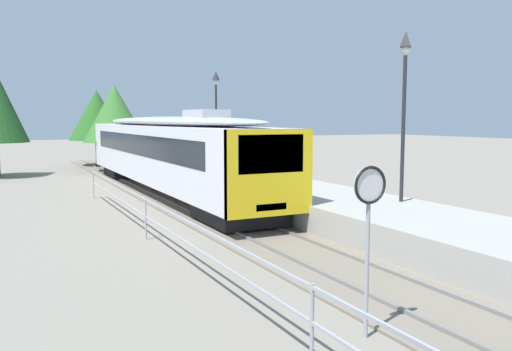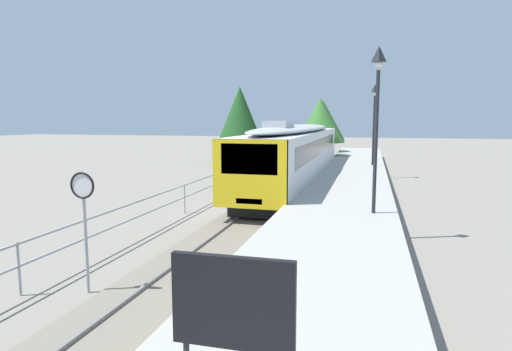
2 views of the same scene
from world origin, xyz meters
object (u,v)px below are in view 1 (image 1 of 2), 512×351
at_px(platform_lamp_mid_platform, 405,84).
at_px(platform_lamp_far_end, 216,100).
at_px(speed_limit_sign, 369,209).
at_px(commuter_train, 166,149).

bearing_deg(platform_lamp_mid_platform, platform_lamp_far_end, 90.00).
distance_m(platform_lamp_mid_platform, speed_limit_sign, 9.26).
height_order(platform_lamp_mid_platform, platform_lamp_far_end, same).
relative_size(commuter_train, platform_lamp_far_end, 3.91).
height_order(commuter_train, speed_limit_sign, commuter_train).
bearing_deg(commuter_train, speed_limit_sign, -96.38).
bearing_deg(speed_limit_sign, platform_lamp_far_end, 73.85).
relative_size(platform_lamp_far_end, speed_limit_sign, 1.91).
xyz_separation_m(platform_lamp_far_end, speed_limit_sign, (-6.33, -21.87, -2.50)).
bearing_deg(platform_lamp_mid_platform, speed_limit_sign, -135.23).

